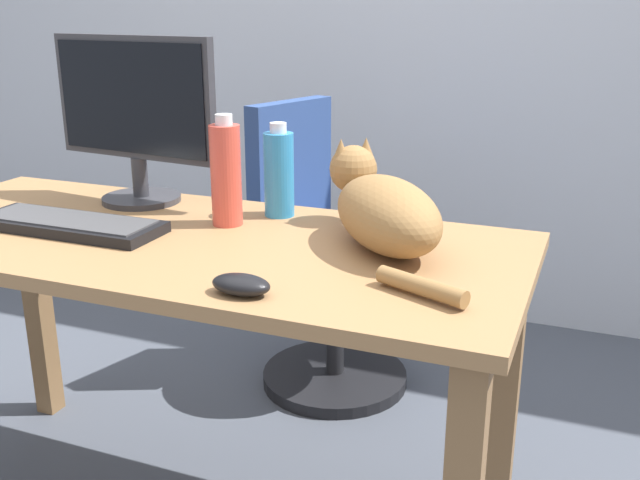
{
  "coord_description": "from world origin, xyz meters",
  "views": [
    {
      "loc": [
        0.85,
        -1.31,
        1.22
      ],
      "look_at": [
        0.36,
        -0.09,
        0.79
      ],
      "focal_mm": 40.97,
      "sensor_mm": 36.0,
      "label": 1
    }
  ],
  "objects_px": {
    "keyboard": "(69,224)",
    "spray_bottle": "(226,174)",
    "office_chair": "(323,267)",
    "monitor": "(135,114)",
    "cat": "(383,209)",
    "computer_mouse": "(241,285)",
    "water_bottle": "(279,173)"
  },
  "relations": [
    {
      "from": "monitor",
      "to": "computer_mouse",
      "type": "xyz_separation_m",
      "value": [
        0.53,
        -0.47,
        -0.21
      ]
    },
    {
      "from": "monitor",
      "to": "cat",
      "type": "relative_size",
      "value": 0.96
    },
    {
      "from": "office_chair",
      "to": "monitor",
      "type": "height_order",
      "value": "monitor"
    },
    {
      "from": "office_chair",
      "to": "cat",
      "type": "bearing_deg",
      "value": -59.44
    },
    {
      "from": "monitor",
      "to": "keyboard",
      "type": "xyz_separation_m",
      "value": [
        -0.01,
        -0.27,
        -0.21
      ]
    },
    {
      "from": "office_chair",
      "to": "spray_bottle",
      "type": "distance_m",
      "value": 0.8
    },
    {
      "from": "cat",
      "to": "computer_mouse",
      "type": "distance_m",
      "value": 0.39
    },
    {
      "from": "office_chair",
      "to": "spray_bottle",
      "type": "height_order",
      "value": "spray_bottle"
    },
    {
      "from": "computer_mouse",
      "to": "water_bottle",
      "type": "height_order",
      "value": "water_bottle"
    },
    {
      "from": "office_chair",
      "to": "cat",
      "type": "xyz_separation_m",
      "value": [
        0.4,
        -0.68,
        0.41
      ]
    },
    {
      "from": "office_chair",
      "to": "computer_mouse",
      "type": "bearing_deg",
      "value": -76.33
    },
    {
      "from": "monitor",
      "to": "spray_bottle",
      "type": "distance_m",
      "value": 0.34
    },
    {
      "from": "monitor",
      "to": "computer_mouse",
      "type": "height_order",
      "value": "monitor"
    },
    {
      "from": "water_bottle",
      "to": "monitor",
      "type": "bearing_deg",
      "value": -177.71
    },
    {
      "from": "keyboard",
      "to": "spray_bottle",
      "type": "distance_m",
      "value": 0.37
    },
    {
      "from": "office_chair",
      "to": "water_bottle",
      "type": "height_order",
      "value": "water_bottle"
    },
    {
      "from": "monitor",
      "to": "cat",
      "type": "height_order",
      "value": "monitor"
    },
    {
      "from": "office_chair",
      "to": "monitor",
      "type": "relative_size",
      "value": 1.94
    },
    {
      "from": "monitor",
      "to": "water_bottle",
      "type": "height_order",
      "value": "monitor"
    },
    {
      "from": "office_chair",
      "to": "cat",
      "type": "relative_size",
      "value": 1.86
    },
    {
      "from": "monitor",
      "to": "cat",
      "type": "distance_m",
      "value": 0.71
    },
    {
      "from": "cat",
      "to": "water_bottle",
      "type": "bearing_deg",
      "value": 156.04
    },
    {
      "from": "monitor",
      "to": "cat",
      "type": "bearing_deg",
      "value": -9.73
    },
    {
      "from": "keyboard",
      "to": "spray_bottle",
      "type": "height_order",
      "value": "spray_bottle"
    },
    {
      "from": "keyboard",
      "to": "monitor",
      "type": "bearing_deg",
      "value": 88.88
    },
    {
      "from": "keyboard",
      "to": "computer_mouse",
      "type": "height_order",
      "value": "computer_mouse"
    },
    {
      "from": "spray_bottle",
      "to": "office_chair",
      "type": "bearing_deg",
      "value": 91.86
    },
    {
      "from": "computer_mouse",
      "to": "water_bottle",
      "type": "bearing_deg",
      "value": 107.09
    },
    {
      "from": "monitor",
      "to": "cat",
      "type": "xyz_separation_m",
      "value": [
        0.68,
        -0.12,
        -0.15
      ]
    },
    {
      "from": "office_chair",
      "to": "water_bottle",
      "type": "relative_size",
      "value": 4.16
    },
    {
      "from": "keyboard",
      "to": "cat",
      "type": "relative_size",
      "value": 0.88
    },
    {
      "from": "cat",
      "to": "water_bottle",
      "type": "height_order",
      "value": "water_bottle"
    }
  ]
}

